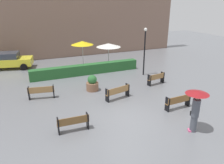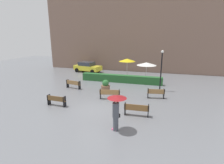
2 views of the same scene
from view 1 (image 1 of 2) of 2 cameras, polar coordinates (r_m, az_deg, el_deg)
name	(u,v)px [view 1 (image 1 of 2)]	position (r m, az deg, el deg)	size (l,w,h in m)	color
ground_plane	(128,117)	(12.51, 4.09, -9.16)	(60.00, 60.00, 0.00)	slate
bench_near_right	(178,101)	(13.77, 16.92, -4.76)	(1.73, 0.44, 0.87)	olive
bench_far_left	(41,91)	(15.28, -17.96, -2.34)	(1.73, 0.64, 0.87)	#9E7242
bench_mid_center	(118,92)	(14.49, 1.56, -2.54)	(1.81, 0.72, 0.88)	#9E7242
bench_near_left	(73,122)	(11.20, -10.07, -10.32)	(1.60, 0.43, 0.84)	brown
bench_far_right	(156,78)	(17.40, 11.48, 1.01)	(1.54, 0.59, 0.88)	#9E7242
pedestrian_with_umbrella	(196,104)	(11.37, 21.03, -5.45)	(1.12, 1.12, 2.15)	#4C515B
planter_pot	(92,84)	(15.97, -5.15, -0.46)	(0.89, 0.89, 1.17)	brown
lamp_post	(145,47)	(19.03, 8.51, 9.02)	(0.28, 0.28, 4.09)	black
patio_umbrella_yellow	(82,43)	(21.23, -7.75, 10.04)	(2.11, 2.11, 2.61)	silver
patio_umbrella_white	(108,45)	(21.67, -0.92, 9.57)	(2.39, 2.39, 2.29)	silver
hedge_strip	(87,69)	(19.63, -6.65, 3.30)	(9.71, 0.70, 0.90)	#28602D
building_facade	(63,6)	(26.15, -12.58, 18.84)	(28.00, 1.20, 11.37)	#846656
parked_car	(9,60)	(23.32, -25.35, 5.13)	(4.47, 2.66, 1.57)	yellow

